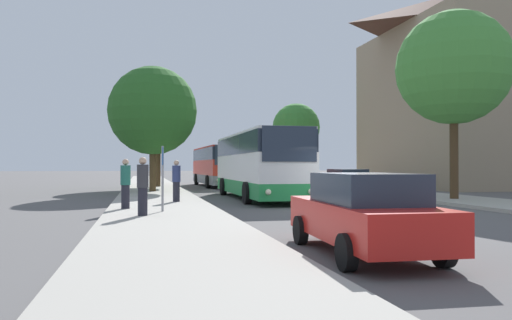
{
  "coord_description": "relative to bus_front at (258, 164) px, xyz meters",
  "views": [
    {
      "loc": [
        -7.76,
        -17.67,
        1.71
      ],
      "look_at": [
        -0.17,
        15.44,
        2.1
      ],
      "focal_mm": 35.0,
      "sensor_mm": 36.0,
      "label": 1
    }
  ],
  "objects": [
    {
      "name": "tree_right_near",
      "position": [
        8.6,
        20.64,
        3.62
      ],
      "size": [
        4.56,
        4.56,
        7.56
      ],
      "color": "#47331E",
      "rests_on": "sidewalk_right"
    },
    {
      "name": "ground_plane",
      "position": [
        1.89,
        -7.51,
        -1.79
      ],
      "size": [
        300.0,
        300.0,
        0.0
      ],
      "primitive_type": "plane",
      "color": "#565454",
      "rests_on": "ground"
    },
    {
      "name": "building_right_background",
      "position": [
        23.68,
        10.63,
        6.86
      ],
      "size": [
        19.88,
        15.13,
        17.3
      ],
      "color": "gray",
      "rests_on": "ground_plane"
    },
    {
      "name": "sidewalk_left",
      "position": [
        -5.11,
        -7.51,
        -1.71
      ],
      "size": [
        4.0,
        120.0,
        0.15
      ],
      "primitive_type": "cube",
      "color": "#A39E93",
      "rests_on": "ground_plane"
    },
    {
      "name": "pedestrian_waiting_near",
      "position": [
        -4.41,
        -3.26,
        -0.72
      ],
      "size": [
        0.36,
        0.36,
        1.8
      ],
      "rotation": [
        0.0,
        0.0,
        0.43
      ],
      "color": "#23232D",
      "rests_on": "sidewalk_left"
    },
    {
      "name": "parked_car_right_far",
      "position": [
        5.94,
        12.83,
        -1.0
      ],
      "size": [
        2.13,
        4.68,
        1.5
      ],
      "rotation": [
        0.0,
        0.0,
        3.14
      ],
      "color": "#233D9E",
      "rests_on": "ground_plane"
    },
    {
      "name": "tree_left_far",
      "position": [
        -4.7,
        13.07,
        3.63
      ],
      "size": [
        5.16,
        5.16,
        7.86
      ],
      "color": "#47331E",
      "rests_on": "sidewalk_left"
    },
    {
      "name": "parked_car_left_curb",
      "position": [
        -1.71,
        -16.29,
        -0.98
      ],
      "size": [
        2.08,
        4.66,
        1.57
      ],
      "rotation": [
        0.0,
        0.0,
        -0.05
      ],
      "color": "red",
      "rests_on": "ground_plane"
    },
    {
      "name": "bus_stop_sign",
      "position": [
        -5.18,
        -7.82,
        -0.24
      ],
      "size": [
        0.08,
        0.45,
        2.24
      ],
      "color": "gray",
      "rests_on": "sidewalk_left"
    },
    {
      "name": "tree_left_near",
      "position": [
        -5.23,
        6.01,
        3.3
      ],
      "size": [
        5.42,
        5.42,
        7.66
      ],
      "color": "#513D23",
      "rests_on": "sidewalk_left"
    },
    {
      "name": "bus_front",
      "position": [
        0.0,
        0.0,
        0.0
      ],
      "size": [
        2.91,
        11.84,
        3.35
      ],
      "rotation": [
        0.0,
        0.0,
        -0.01
      ],
      "color": "#238942",
      "rests_on": "ground_plane"
    },
    {
      "name": "parked_car_right_near",
      "position": [
        5.88,
        1.95,
        -1.0
      ],
      "size": [
        2.11,
        4.52,
        1.52
      ],
      "rotation": [
        0.0,
        0.0,
        3.15
      ],
      "color": "black",
      "rests_on": "ground_plane"
    },
    {
      "name": "pedestrian_walking_back",
      "position": [
        -5.85,
        -9.15,
        -0.71
      ],
      "size": [
        0.36,
        0.36,
        1.84
      ],
      "rotation": [
        0.0,
        0.0,
        0.36
      ],
      "color": "#23232D",
      "rests_on": "sidewalk_left"
    },
    {
      "name": "bus_middle",
      "position": [
        0.19,
        15.88,
        -0.06
      ],
      "size": [
        2.98,
        11.44,
        3.24
      ],
      "rotation": [
        0.0,
        0.0,
        0.02
      ],
      "color": "gray",
      "rests_on": "ground_plane"
    },
    {
      "name": "pedestrian_waiting_far",
      "position": [
        -6.45,
        -6.4,
        -0.72
      ],
      "size": [
        0.36,
        0.36,
        1.81
      ],
      "rotation": [
        0.0,
        0.0,
        1.43
      ],
      "color": "#23232D",
      "rests_on": "sidewalk_left"
    },
    {
      "name": "sidewalk_right",
      "position": [
        8.89,
        -7.51,
        -1.71
      ],
      "size": [
        4.0,
        120.0,
        0.15
      ],
      "primitive_type": "cube",
      "color": "#A39E93",
      "rests_on": "ground_plane"
    },
    {
      "name": "tree_right_mid",
      "position": [
        8.62,
        -4.18,
        4.59
      ],
      "size": [
        5.41,
        5.41,
        8.95
      ],
      "color": "#47331E",
      "rests_on": "sidewalk_right"
    }
  ]
}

